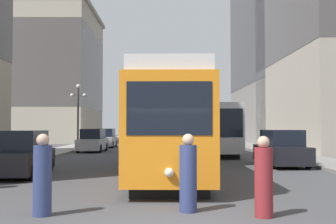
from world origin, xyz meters
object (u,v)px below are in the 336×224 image
(lamp_post_left_far, at_px, (78,106))
(transit_bus, at_px, (209,127))
(pedestrian_on_sidewalk, at_px, (188,175))
(pedestrian_crossing_far, at_px, (264,179))
(parked_car_left_near, at_px, (106,139))
(parked_car_right_far, at_px, (282,149))
(parked_car_left_mid, at_px, (93,141))
(pedestrian_crossing_near, at_px, (42,177))
(streetcar, at_px, (171,124))
(parked_car_left_far, at_px, (21,155))

(lamp_post_left_far, bearing_deg, transit_bus, -27.32)
(pedestrian_on_sidewalk, bearing_deg, transit_bus, -6.13)
(pedestrian_crossing_far, distance_m, lamp_post_left_far, 29.22)
(parked_car_left_near, bearing_deg, parked_car_right_far, -59.72)
(parked_car_left_mid, bearing_deg, pedestrian_crossing_near, -81.24)
(parked_car_left_mid, relative_size, parked_car_right_far, 1.05)
(lamp_post_left_far, bearing_deg, pedestrian_crossing_near, -79.64)
(streetcar, relative_size, parked_car_left_near, 3.44)
(streetcar, xyz_separation_m, parked_car_left_mid, (-6.04, 14.93, -1.26))
(parked_car_right_far, height_order, lamp_post_left_far, lamp_post_left_far)
(parked_car_left_near, relative_size, pedestrian_crossing_far, 2.50)
(parked_car_left_far, distance_m, pedestrian_on_sidewalk, 9.43)
(pedestrian_crossing_far, bearing_deg, parked_car_left_near, -2.93)
(parked_car_left_mid, relative_size, parked_car_left_far, 1.03)
(parked_car_left_far, distance_m, pedestrian_crossing_far, 10.96)
(parked_car_left_far, bearing_deg, transit_bus, 55.03)
(parked_car_right_far, bearing_deg, lamp_post_left_far, -51.29)
(pedestrian_crossing_far, bearing_deg, parked_car_left_mid, 1.07)
(streetcar, bearing_deg, parked_car_left_mid, 113.21)
(transit_bus, height_order, parked_car_right_far, transit_bus)
(transit_bus, distance_m, lamp_post_left_far, 12.46)
(parked_car_right_far, relative_size, pedestrian_crossing_near, 2.37)
(pedestrian_crossing_far, xyz_separation_m, lamp_post_left_far, (-9.82, 27.35, 3.00))
(streetcar, bearing_deg, pedestrian_crossing_near, -107.34)
(parked_car_left_near, relative_size, parked_car_right_far, 1.03)
(streetcar, xyz_separation_m, pedestrian_crossing_near, (-2.98, -8.88, -1.26))
(pedestrian_on_sidewalk, distance_m, lamp_post_left_far, 28.17)
(pedestrian_crossing_near, bearing_deg, parked_car_right_far, -112.84)
(streetcar, relative_size, pedestrian_crossing_far, 8.58)
(parked_car_left_mid, xyz_separation_m, parked_car_left_far, (-0.00, -16.43, -0.00))
(transit_bus, bearing_deg, parked_car_left_mid, 163.95)
(parked_car_left_mid, height_order, parked_car_right_far, same)
(parked_car_left_near, height_order, parked_car_left_far, same)
(transit_bus, distance_m, pedestrian_crossing_far, 21.76)
(parked_car_left_far, distance_m, lamp_post_left_far, 20.09)
(parked_car_left_near, distance_m, pedestrian_on_sidewalk, 31.25)
(streetcar, distance_m, parked_car_left_far, 6.35)
(parked_car_left_far, bearing_deg, parked_car_left_near, 87.67)
(pedestrian_on_sidewalk, bearing_deg, parked_car_left_near, 12.90)
(pedestrian_crossing_far, bearing_deg, parked_car_left_far, 29.10)
(parked_car_left_near, bearing_deg, streetcar, -75.12)
(parked_car_left_near, distance_m, parked_car_left_far, 23.60)
(streetcar, height_order, parked_car_left_mid, streetcar)
(parked_car_left_near, relative_size, parked_car_left_mid, 0.98)
(pedestrian_crossing_far, bearing_deg, pedestrian_crossing_near, 70.58)
(streetcar, distance_m, pedestrian_crossing_far, 9.35)
(streetcar, relative_size, pedestrian_on_sidewalk, 8.40)
(parked_car_left_near, xyz_separation_m, parked_car_left_mid, (0.00, -7.17, 0.00))
(parked_car_left_far, xyz_separation_m, pedestrian_on_sidewalk, (6.31, -7.01, -0.00))
(parked_car_left_near, height_order, pedestrian_crossing_near, parked_car_left_near)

